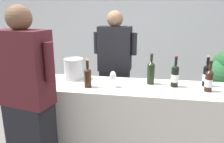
# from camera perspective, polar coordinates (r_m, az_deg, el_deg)

# --- Properties ---
(wall_back) EXTENTS (8.00, 0.10, 2.80)m
(wall_back) POSITION_cam_1_polar(r_m,az_deg,el_deg) (4.83, 6.41, 12.16)
(wall_back) COLOR silver
(wall_back) RESTS_ON ground_plane
(counter) EXTENTS (2.28, 0.59, 0.90)m
(counter) POSITION_cam_1_polar(r_m,az_deg,el_deg) (2.55, 2.00, -13.21)
(counter) COLOR beige
(counter) RESTS_ON ground_plane
(wine_bottle_0) EXTENTS (0.07, 0.07, 0.33)m
(wine_bottle_0) POSITION_cam_1_polar(r_m,az_deg,el_deg) (2.51, 23.39, -0.87)
(wine_bottle_0) COLOR black
(wine_bottle_0) RESTS_ON counter
(wine_bottle_1) EXTENTS (0.08, 0.08, 0.33)m
(wine_bottle_1) POSITION_cam_1_polar(r_m,az_deg,el_deg) (2.38, 16.06, -1.07)
(wine_bottle_1) COLOR black
(wine_bottle_1) RESTS_ON counter
(wine_bottle_2) EXTENTS (0.07, 0.07, 0.31)m
(wine_bottle_2) POSITION_cam_1_polar(r_m,az_deg,el_deg) (2.36, 23.92, -2.11)
(wine_bottle_2) COLOR black
(wine_bottle_2) RESTS_ON counter
(wine_bottle_3) EXTENTS (0.08, 0.08, 0.34)m
(wine_bottle_3) POSITION_cam_1_polar(r_m,az_deg,el_deg) (2.41, 10.10, -0.10)
(wine_bottle_3) COLOR black
(wine_bottle_3) RESTS_ON counter
(wine_bottle_4) EXTENTS (0.07, 0.07, 0.33)m
(wine_bottle_4) POSITION_cam_1_polar(r_m,az_deg,el_deg) (2.59, -17.89, 0.18)
(wine_bottle_4) COLOR black
(wine_bottle_4) RESTS_ON counter
(wine_bottle_5) EXTENTS (0.07, 0.07, 0.30)m
(wine_bottle_5) POSITION_cam_1_polar(r_m,az_deg,el_deg) (2.29, -6.35, -1.36)
(wine_bottle_5) COLOR black
(wine_bottle_5) RESTS_ON counter
(wine_glass) EXTENTS (0.07, 0.07, 0.17)m
(wine_glass) POSITION_cam_1_polar(r_m,az_deg,el_deg) (2.28, 0.26, -1.34)
(wine_glass) COLOR silver
(wine_glass) RESTS_ON counter
(ice_bucket) EXTENTS (0.23, 0.23, 0.25)m
(ice_bucket) POSITION_cam_1_polar(r_m,az_deg,el_deg) (2.60, -9.92, 0.77)
(ice_bucket) COLOR silver
(ice_bucket) RESTS_ON counter
(person_server) EXTENTS (0.59, 0.26, 1.69)m
(person_server) POSITION_cam_1_polar(r_m,az_deg,el_deg) (3.05, 0.74, -0.75)
(person_server) COLOR black
(person_server) RESTS_ON ground_plane
(person_guest) EXTENTS (0.59, 0.32, 1.73)m
(person_guest) POSITION_cam_1_polar(r_m,az_deg,el_deg) (2.12, -20.86, -8.79)
(person_guest) COLOR black
(person_guest) RESTS_ON ground_plane
(potted_shrub) EXTENTS (0.55, 0.59, 1.18)m
(potted_shrub) POSITION_cam_1_polar(r_m,az_deg,el_deg) (3.60, 27.04, -0.98)
(potted_shrub) COLOR brown
(potted_shrub) RESTS_ON ground_plane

